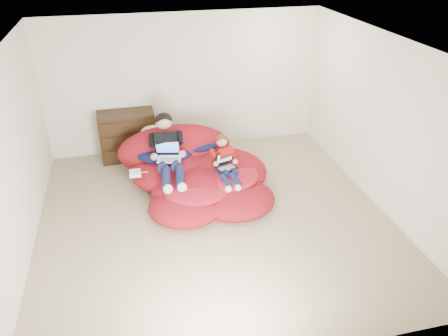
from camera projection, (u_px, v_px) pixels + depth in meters
room_shell at (214, 205)px, 6.31m from camera, size 5.10×5.10×2.77m
dresser at (128, 136)px, 7.88m from camera, size 0.99×0.56×0.88m
beanbag_pile at (196, 172)px, 7.07m from camera, size 2.41×2.33×0.91m
cream_pillow at (152, 133)px, 7.56m from camera, size 0.41×0.26×0.26m
older_boy at (167, 147)px, 6.84m from camera, size 0.42×1.30×0.82m
younger_boy at (225, 159)px, 6.76m from camera, size 0.35×0.90×0.58m
laptop_white at (168, 154)px, 6.79m from camera, size 0.41×0.44×0.25m
laptop_black at (226, 163)px, 6.74m from camera, size 0.35×0.36×0.22m
power_adapter at (135, 173)px, 6.72m from camera, size 0.18×0.18×0.07m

